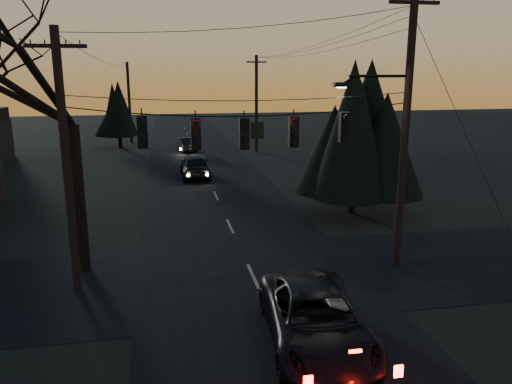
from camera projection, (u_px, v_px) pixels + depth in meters
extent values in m
cube|color=black|center=(220.00, 205.00, 27.41)|extent=(8.00, 120.00, 0.02)
cube|color=black|center=(253.00, 276.00, 17.87)|extent=(60.00, 7.00, 0.02)
cylinder|color=black|center=(245.00, 104.00, 16.38)|extent=(11.50, 0.04, 0.04)
cylinder|color=black|center=(79.00, 200.00, 17.85)|extent=(0.44, 0.44, 5.37)
cylinder|color=black|center=(352.00, 198.00, 25.63)|extent=(0.36, 0.36, 1.60)
cone|color=black|center=(355.00, 129.00, 24.79)|extent=(4.73, 4.73, 6.28)
cylinder|color=black|center=(120.00, 139.00, 47.43)|extent=(0.36, 0.36, 1.60)
cone|color=black|center=(118.00, 112.00, 46.82)|extent=(3.37, 3.37, 4.32)
imported|color=black|center=(316.00, 319.00, 13.23)|extent=(2.96, 5.64, 1.51)
imported|color=black|center=(195.00, 166.00, 34.25)|extent=(1.97, 4.77, 1.62)
imported|color=black|center=(186.00, 144.00, 45.44)|extent=(1.90, 4.02, 1.27)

